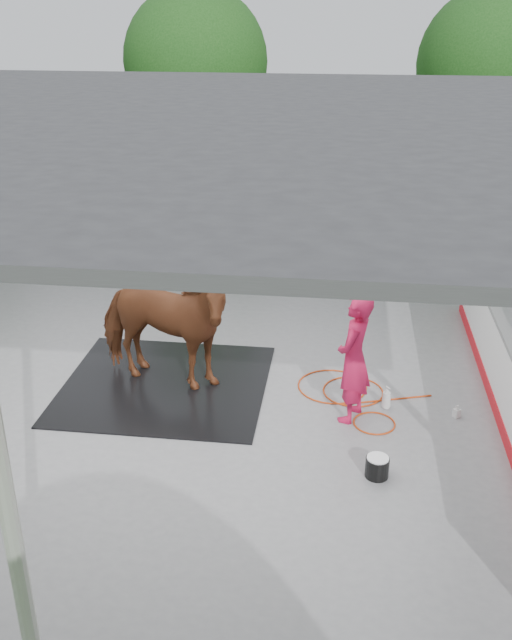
# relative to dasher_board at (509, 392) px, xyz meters

# --- Properties ---
(ground) EXTENTS (100.00, 100.00, 0.00)m
(ground) POSITION_rel_dasher_board_xyz_m (-4.60, 0.00, -0.59)
(ground) COLOR #1E3814
(concrete_slab) EXTENTS (12.00, 10.00, 0.05)m
(concrete_slab) POSITION_rel_dasher_board_xyz_m (-4.60, 0.00, -0.57)
(concrete_slab) COLOR slate
(concrete_slab) RESTS_ON ground
(pavilion_structure) EXTENTS (12.60, 10.60, 4.05)m
(pavilion_structure) POSITION_rel_dasher_board_xyz_m (-4.60, -0.00, 3.37)
(pavilion_structure) COLOR beige
(pavilion_structure) RESTS_ON ground
(dasher_board) EXTENTS (0.16, 8.00, 1.15)m
(dasher_board) POSITION_rel_dasher_board_xyz_m (0.00, 0.00, 0.00)
(dasher_board) COLOR red
(dasher_board) RESTS_ON concrete_slab
(tree_belt) EXTENTS (28.00, 28.00, 5.80)m
(tree_belt) POSITION_rel_dasher_board_xyz_m (-4.30, 0.90, 3.20)
(tree_belt) COLOR #382314
(tree_belt) RESTS_ON ground
(rubber_mat) EXTENTS (3.02, 2.83, 0.02)m
(rubber_mat) POSITION_rel_dasher_board_xyz_m (-4.83, 0.55, -0.53)
(rubber_mat) COLOR black
(rubber_mat) RESTS_ON concrete_slab
(horse) EXTENTS (2.43, 1.52, 1.91)m
(horse) POSITION_rel_dasher_board_xyz_m (-4.83, 0.55, 0.43)
(horse) COLOR brown
(horse) RESTS_ON rubber_mat
(handler) EXTENTS (0.64, 0.78, 1.84)m
(handler) POSITION_rel_dasher_board_xyz_m (-2.06, -0.00, 0.37)
(handler) COLOR #BE1441
(handler) RESTS_ON concrete_slab
(wash_bucket) EXTENTS (0.29, 0.29, 0.27)m
(wash_bucket) POSITION_rel_dasher_board_xyz_m (-1.74, -1.32, -0.40)
(wash_bucket) COLOR black
(wash_bucket) RESTS_ON concrete_slab
(soap_bottle_a) EXTENTS (0.18, 0.18, 0.34)m
(soap_bottle_a) POSITION_rel_dasher_board_xyz_m (-1.56, 0.31, -0.37)
(soap_bottle_a) COLOR silver
(soap_bottle_a) RESTS_ON concrete_slab
(soap_bottle_b) EXTENTS (0.12, 0.12, 0.19)m
(soap_bottle_b) POSITION_rel_dasher_board_xyz_m (-0.60, 0.18, -0.45)
(soap_bottle_b) COLOR #338CD8
(soap_bottle_b) RESTS_ON concrete_slab
(hose_coil) EXTENTS (1.97, 1.76, 0.02)m
(hose_coil) POSITION_rel_dasher_board_xyz_m (-2.12, 0.62, -0.53)
(hose_coil) COLOR #B1360C
(hose_coil) RESTS_ON concrete_slab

